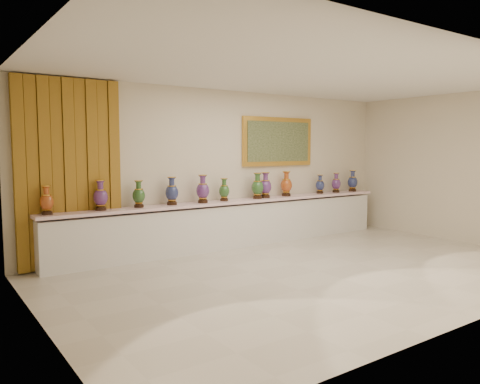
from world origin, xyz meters
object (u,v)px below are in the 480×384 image
object	(u,v)px
vase_1	(101,197)
vase_2	(139,195)
counter	(235,224)
vase_0	(47,202)

from	to	relation	value
vase_1	vase_2	size ratio (longest dim) A/B	1.07
counter	vase_2	bearing A→B (deg)	179.84
counter	vase_0	size ratio (longest dim) A/B	16.54
counter	vase_1	size ratio (longest dim) A/B	14.92
vase_1	vase_2	xyz separation A→B (m)	(0.65, 0.01, -0.01)
counter	vase_1	bearing A→B (deg)	-179.94
counter	vase_0	world-z (taller)	vase_0
vase_0	vase_1	bearing A→B (deg)	1.42
counter	vase_1	xyz separation A→B (m)	(-2.60, -0.00, 0.68)
vase_1	counter	bearing A→B (deg)	0.06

